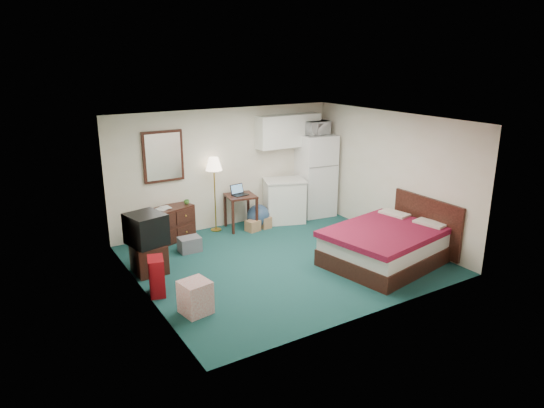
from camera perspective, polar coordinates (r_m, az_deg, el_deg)
floor at (r=8.77m, az=1.33°, el=-6.59°), size 5.00×4.50×0.01m
ceiling at (r=8.10m, az=1.45°, el=9.85°), size 5.00×4.50×0.01m
walls at (r=8.35m, az=1.38°, el=1.30°), size 5.01×4.51×2.50m
mirror at (r=9.64m, az=-12.69°, el=5.48°), size 0.80×0.06×1.00m
upper_cabinets at (r=10.68m, az=1.94°, el=8.61°), size 1.50×0.35×0.70m
headboard at (r=9.37m, az=17.69°, el=-2.23°), size 0.06×1.56×1.00m
dresser at (r=9.74m, az=-12.06°, el=-2.37°), size 1.09×0.74×0.68m
floor_lamp at (r=10.04m, az=-6.74°, el=1.11°), size 0.37×0.37×1.55m
desk at (r=10.21m, az=-3.69°, el=-0.92°), size 0.66×0.66×0.74m
exercise_ball at (r=10.34m, az=-1.61°, el=-1.40°), size 0.54×0.54×0.49m
kitchen_counter at (r=10.64m, az=1.46°, el=0.33°), size 1.00×0.88×0.91m
fridge at (r=11.06m, az=5.11°, el=3.42°), size 0.85×0.85×1.84m
bed at (r=8.74m, az=13.14°, el=-4.88°), size 2.22×1.87×0.63m
tv_stand at (r=8.45m, az=-14.26°, el=-6.22°), size 0.52×0.56×0.50m
suitcase at (r=7.65m, az=-13.43°, el=-8.27°), size 0.32×0.42×0.60m
retail_box at (r=7.06m, az=-9.01°, el=-10.77°), size 0.45×0.45×0.48m
file_bin at (r=9.22m, az=-9.66°, el=-4.69°), size 0.40×0.30×0.28m
cardboard_box_a at (r=10.14m, az=-2.27°, el=-2.56°), size 0.31×0.28×0.23m
cardboard_box_b at (r=10.32m, az=-0.84°, el=-2.14°), size 0.22×0.26×0.25m
laptop at (r=10.06m, az=-3.78°, el=1.61°), size 0.35×0.30×0.21m
crt_tv at (r=8.31m, az=-14.61°, el=-2.87°), size 0.69×0.72×0.52m
microwave at (r=10.83m, az=5.25°, el=9.09°), size 0.57×0.35×0.37m
book_a at (r=9.46m, az=-13.30°, el=-0.18°), size 0.15×0.10×0.22m
book_b at (r=9.57m, az=-12.93°, el=0.09°), size 0.17×0.03×0.23m
mug at (r=9.80m, az=-10.01°, el=0.29°), size 0.13×0.12×0.11m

